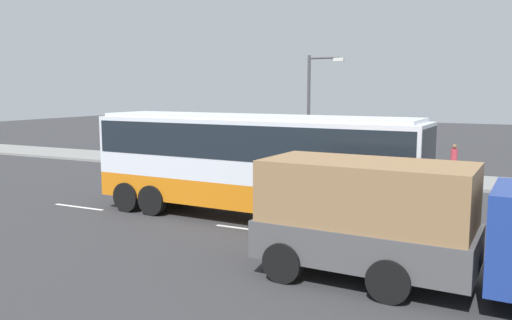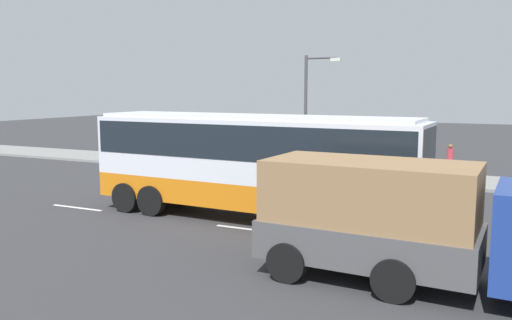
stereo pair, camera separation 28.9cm
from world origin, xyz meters
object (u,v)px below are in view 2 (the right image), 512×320
Objects in this scene: cargo_truck at (411,219)px; street_lamp at (310,106)px; pedestrian_near_curb at (450,158)px; coach_bus at (252,156)px.

street_lamp is at bearing 121.05° from cargo_truck.
cargo_truck is 4.23× the size of pedestrian_near_curb.
pedestrian_near_curb is at bearing 65.93° from coach_bus.
cargo_truck is 15.07m from street_lamp.
coach_bus reaches higher than cargo_truck.
street_lamp is (-7.10, 13.12, 2.15)m from cargo_truck.
coach_bus is 1.95× the size of street_lamp.
street_lamp is (-1.11, 9.10, 1.45)m from coach_bus.
street_lamp is at bearing 99.20° from coach_bus.
cargo_truck is (5.98, -4.02, -0.70)m from coach_bus.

